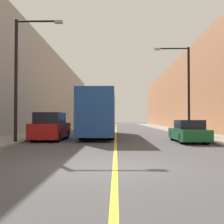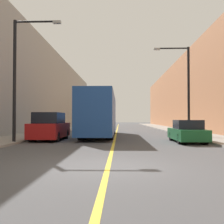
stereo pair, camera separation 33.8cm
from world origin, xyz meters
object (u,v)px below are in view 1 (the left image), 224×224
object	(u,v)px
street_lamp_right	(185,84)
bus	(100,114)
car_right_near	(189,132)
parked_suv_left	(51,127)
street_lamp_left	(21,71)

from	to	relation	value
street_lamp_right	bus	bearing A→B (deg)	173.39
car_right_near	parked_suv_left	bearing A→B (deg)	171.14
bus	car_right_near	size ratio (longest dim) A/B	3.04
street_lamp_right	car_right_near	bearing A→B (deg)	-102.79
street_lamp_right	street_lamp_left	bearing A→B (deg)	-152.72
car_right_near	street_lamp_left	world-z (taller)	street_lamp_left
car_right_near	street_lamp_left	bearing A→B (deg)	-173.70
parked_suv_left	street_lamp_left	xyz separation A→B (m)	(-1.23, -2.62, 3.56)
street_lamp_left	bus	bearing A→B (deg)	56.84
parked_suv_left	street_lamp_right	xyz separation A→B (m)	(10.45, 3.40, 3.50)
parked_suv_left	street_lamp_right	size ratio (longest dim) A/B	0.65
parked_suv_left	car_right_near	size ratio (longest dim) A/B	1.13
car_right_near	bus	bearing A→B (deg)	136.98
parked_suv_left	car_right_near	bearing A→B (deg)	-8.86
bus	car_right_near	bearing A→B (deg)	-43.02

